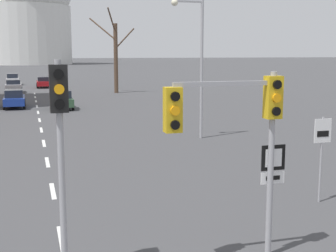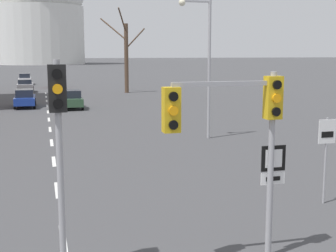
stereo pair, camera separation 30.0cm
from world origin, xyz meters
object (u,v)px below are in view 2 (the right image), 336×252
sedan_near_left (55,82)px  sedan_mid_centre (72,99)px  traffic_signal_centre_tall (59,128)px  sedan_far_right (25,86)px  route_sign_post (273,179)px  speed_limit_sign (326,146)px  street_lamp_right (204,54)px  sedan_far_left (25,98)px  sedan_near_right (25,79)px  traffic_signal_near_right (237,120)px

sedan_near_left → sedan_mid_centre: 25.72m
traffic_signal_centre_tall → sedan_far_right: 49.40m
route_sign_post → speed_limit_sign: bearing=41.5°
route_sign_post → sedan_mid_centre: 31.10m
speed_limit_sign → sedan_near_left: speed_limit_sign is taller
speed_limit_sign → sedan_far_right: bearing=102.8°
sedan_near_left → sedan_far_right: size_ratio=1.05×
traffic_signal_centre_tall → sedan_far_right: bearing=92.6°
street_lamp_right → sedan_near_left: 42.58m
route_sign_post → sedan_far_right: (-7.06, 49.46, -1.05)m
route_sign_post → traffic_signal_centre_tall: bearing=177.9°
speed_limit_sign → route_sign_post: bearing=-138.5°
traffic_signal_centre_tall → speed_limit_sign: 8.83m
speed_limit_sign → street_lamp_right: bearing=89.8°
sedan_far_left → speed_limit_sign: bearing=-71.5°
sedan_far_left → sedan_far_right: sedan_far_left is taller
route_sign_post → sedan_near_right: route_sign_post is taller
traffic_signal_near_right → street_lamp_right: size_ratio=0.58×
street_lamp_right → sedan_far_right: size_ratio=1.88×
street_lamp_right → sedan_far_left: bearing=118.9°
speed_limit_sign → sedan_far_left: bearing=108.5°
speed_limit_sign → sedan_far_left: 31.68m
street_lamp_right → sedan_near_left: size_ratio=1.79×
traffic_signal_centre_tall → traffic_signal_near_right: bearing=-4.1°
traffic_signal_centre_tall → sedan_far_right: size_ratio=1.15×
sedan_near_left → sedan_near_right: (-4.11, 6.89, 0.09)m
route_sign_post → street_lamp_right: street_lamp_right is taller
traffic_signal_near_right → speed_limit_sign: size_ratio=1.58×
traffic_signal_centre_tall → route_sign_post: (4.79, -0.17, -1.39)m
speed_limit_sign → street_lamp_right: (0.04, 11.79, 2.79)m
sedan_far_right → sedan_mid_centre: bearing=-76.7°
traffic_signal_centre_tall → sedan_mid_centre: 30.97m
street_lamp_right → sedan_near_left: street_lamp_right is taller
sedan_far_right → speed_limit_sign: bearing=-77.2°
traffic_signal_near_right → sedan_near_left: 56.89m
traffic_signal_centre_tall → sedan_far_left: (-1.80, 32.91, -2.43)m
sedan_near_left → sedan_mid_centre: (0.73, -25.71, 0.05)m
sedan_near_right → route_sign_post: bearing=-83.2°
traffic_signal_centre_tall → street_lamp_right: (8.28, 14.67, 1.42)m
traffic_signal_near_right → sedan_mid_centre: traffic_signal_near_right is taller
traffic_signal_centre_tall → sedan_near_right: 63.50m
speed_limit_sign → sedan_far_left: (-10.03, 30.03, -1.06)m
route_sign_post → sedan_far_right: bearing=98.1°
speed_limit_sign → sedan_far_right: 47.60m
sedan_mid_centre → sedan_far_left: bearing=151.5°
street_lamp_right → sedan_far_right: bearing=106.9°
sedan_far_left → street_lamp_right: bearing=-61.1°
traffic_signal_near_right → sedan_mid_centre: bearing=93.2°
sedan_mid_centre → sedan_far_right: sedan_mid_centre is taller
route_sign_post → sedan_far_right: size_ratio=0.67×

